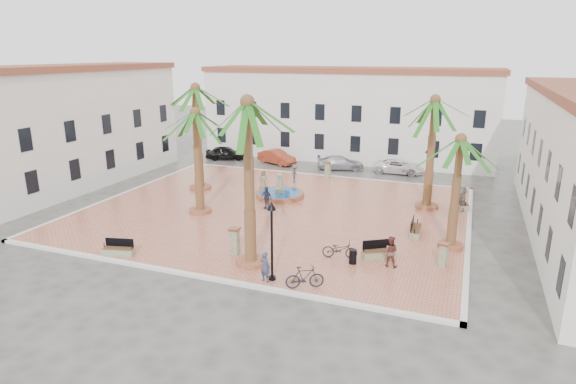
% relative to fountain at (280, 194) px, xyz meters
% --- Properties ---
extents(ground, '(120.00, 120.00, 0.00)m').
position_rel_fountain_xyz_m(ground, '(0.88, -3.17, -0.41)').
color(ground, '#56544F').
rests_on(ground, ground).
extents(plaza, '(26.00, 22.00, 0.15)m').
position_rel_fountain_xyz_m(plaza, '(0.88, -3.17, -0.34)').
color(plaza, '#CC7357').
rests_on(plaza, ground).
extents(kerb_n, '(26.30, 0.30, 0.16)m').
position_rel_fountain_xyz_m(kerb_n, '(0.88, 7.83, -0.33)').
color(kerb_n, silver).
rests_on(kerb_n, ground).
extents(kerb_s, '(26.30, 0.30, 0.16)m').
position_rel_fountain_xyz_m(kerb_s, '(0.88, -14.17, -0.33)').
color(kerb_s, silver).
rests_on(kerb_s, ground).
extents(kerb_e, '(0.30, 22.30, 0.16)m').
position_rel_fountain_xyz_m(kerb_e, '(13.88, -3.17, -0.33)').
color(kerb_e, silver).
rests_on(kerb_e, ground).
extents(kerb_w, '(0.30, 22.30, 0.16)m').
position_rel_fountain_xyz_m(kerb_w, '(-12.12, -3.17, -0.33)').
color(kerb_w, silver).
rests_on(kerb_w, ground).
extents(building_north, '(30.40, 7.40, 9.50)m').
position_rel_fountain_xyz_m(building_north, '(0.88, 16.83, 4.35)').
color(building_north, white).
rests_on(building_north, ground).
extents(building_west, '(6.40, 24.40, 10.00)m').
position_rel_fountain_xyz_m(building_west, '(-18.11, -3.17, 4.61)').
color(building_west, white).
rests_on(building_west, ground).
extents(fountain, '(3.74, 3.74, 1.93)m').
position_rel_fountain_xyz_m(fountain, '(0.00, 0.00, 0.00)').
color(fountain, '#A85F3E').
rests_on(fountain, plaza).
extents(palm_nw, '(5.66, 5.66, 8.58)m').
position_rel_fountain_xyz_m(palm_nw, '(-6.97, -0.20, 6.99)').
color(palm_nw, '#A85F3E').
rests_on(palm_nw, plaza).
extents(palm_sw, '(5.09, 5.09, 7.34)m').
position_rel_fountain_xyz_m(palm_sw, '(-3.85, -5.44, 5.90)').
color(palm_sw, '#A85F3E').
rests_on(palm_sw, plaza).
extents(palm_s, '(5.25, 5.25, 8.88)m').
position_rel_fountain_xyz_m(palm_s, '(3.15, -12.01, 7.35)').
color(palm_s, '#A85F3E').
rests_on(palm_s, plaza).
extents(palm_e, '(4.67, 4.67, 6.63)m').
position_rel_fountain_xyz_m(palm_e, '(12.93, -5.83, 5.28)').
color(palm_e, '#A85F3E').
rests_on(palm_e, plaza).
extents(palm_ne, '(5.32, 5.32, 8.09)m').
position_rel_fountain_xyz_m(palm_ne, '(10.91, 1.27, 6.58)').
color(palm_ne, '#A85F3E').
rests_on(palm_ne, plaza).
extents(bench_s, '(1.80, 0.92, 0.91)m').
position_rel_fountain_xyz_m(bench_s, '(-4.20, -13.55, -0.01)').
color(bench_s, gray).
rests_on(bench_s, plaza).
extents(bench_se, '(1.88, 1.48, 0.98)m').
position_rel_fountain_xyz_m(bench_se, '(9.35, -8.81, 0.01)').
color(bench_se, gray).
rests_on(bench_se, plaza).
extents(bench_e, '(0.64, 1.95, 1.02)m').
position_rel_fountain_xyz_m(bench_e, '(10.81, -4.60, 0.03)').
color(bench_e, gray).
rests_on(bench_e, plaza).
extents(bench_ne, '(1.11, 1.93, 0.98)m').
position_rel_fountain_xyz_m(bench_ne, '(13.27, 2.17, 0.01)').
color(bench_ne, gray).
rests_on(bench_ne, plaza).
extents(lamppost_s, '(0.44, 0.44, 4.03)m').
position_rel_fountain_xyz_m(lamppost_s, '(4.92, -13.30, 2.47)').
color(lamppost_s, black).
rests_on(lamppost_s, plaza).
extents(lamppost_e, '(0.46, 0.46, 4.28)m').
position_rel_fountain_xyz_m(lamppost_e, '(10.67, 2.07, 2.63)').
color(lamppost_e, black).
rests_on(lamppost_e, plaza).
extents(bollard_se, '(0.59, 0.59, 1.55)m').
position_rel_fountain_xyz_m(bollard_se, '(1.78, -11.16, 0.54)').
color(bollard_se, gray).
rests_on(bollard_se, plaza).
extents(bollard_n, '(0.61, 0.61, 1.53)m').
position_rel_fountain_xyz_m(bollard_n, '(1.88, 6.74, 0.53)').
color(bollard_n, gray).
rests_on(bollard_n, plaza).
extents(bollard_e, '(0.57, 0.57, 1.33)m').
position_rel_fountain_xyz_m(bollard_e, '(12.69, -8.75, 0.42)').
color(bollard_e, gray).
rests_on(bollard_e, plaza).
extents(litter_bin, '(0.40, 0.40, 0.78)m').
position_rel_fountain_xyz_m(litter_bin, '(8.19, -10.03, 0.13)').
color(litter_bin, black).
rests_on(litter_bin, plaza).
extents(cyclist_a, '(0.65, 0.52, 1.55)m').
position_rel_fountain_xyz_m(cyclist_a, '(4.67, -13.57, 0.51)').
color(cyclist_a, '#33384E').
rests_on(cyclist_a, plaza).
extents(bicycle_a, '(2.01, 1.05, 1.00)m').
position_rel_fountain_xyz_m(bicycle_a, '(7.35, -9.57, 0.24)').
color(bicycle_a, black).
rests_on(bicycle_a, plaza).
extents(cyclist_b, '(0.83, 0.65, 1.67)m').
position_rel_fountain_xyz_m(cyclist_b, '(10.08, -9.67, 0.57)').
color(cyclist_b, brown).
rests_on(cyclist_b, plaza).
extents(bicycle_b, '(1.89, 1.36, 1.12)m').
position_rel_fountain_xyz_m(bicycle_b, '(6.71, -13.57, 0.30)').
color(bicycle_b, black).
rests_on(bicycle_b, plaza).
extents(pedestrian_fountain_a, '(0.96, 0.91, 1.65)m').
position_rel_fountain_xyz_m(pedestrian_fountain_a, '(-2.07, 1.47, 0.56)').
color(pedestrian_fountain_a, '#807055').
rests_on(pedestrian_fountain_a, plaza).
extents(pedestrian_fountain_b, '(1.05, 0.72, 1.65)m').
position_rel_fountain_xyz_m(pedestrian_fountain_b, '(0.18, -3.04, 0.56)').
color(pedestrian_fountain_b, '#323852').
rests_on(pedestrian_fountain_b, plaza).
extents(pedestrian_north, '(0.60, 1.01, 1.54)m').
position_rel_fountain_xyz_m(pedestrian_north, '(-0.44, 4.55, 0.51)').
color(pedestrian_north, '#49494E').
rests_on(pedestrian_north, plaza).
extents(pedestrian_east, '(1.01, 1.73, 1.78)m').
position_rel_fountain_xyz_m(pedestrian_east, '(13.28, 1.43, 0.63)').
color(pedestrian_east, '#76665E').
rests_on(pedestrian_east, plaza).
extents(car_black, '(4.51, 3.09, 1.42)m').
position_rel_fountain_xyz_m(car_black, '(-10.75, 11.32, 0.30)').
color(car_black, black).
rests_on(car_black, ground).
extents(car_red, '(4.53, 3.03, 1.41)m').
position_rel_fountain_xyz_m(car_red, '(-4.86, 11.24, 0.29)').
color(car_red, '#9E371F').
rests_on(car_red, ground).
extents(car_silver, '(4.84, 3.08, 1.31)m').
position_rel_fountain_xyz_m(car_silver, '(1.84, 11.20, 0.24)').
color(car_silver, '#ADACB5').
rests_on(car_silver, ground).
extents(car_white, '(4.66, 2.22, 1.28)m').
position_rel_fountain_xyz_m(car_white, '(7.37, 11.64, 0.23)').
color(car_white, white).
rests_on(car_white, ground).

